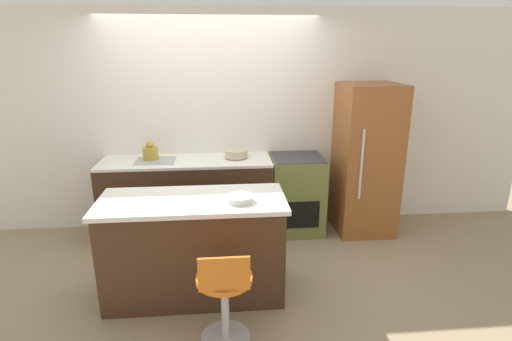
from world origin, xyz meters
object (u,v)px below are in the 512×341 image
at_px(stool_chair, 225,296).
at_px(mixing_bowl, 236,154).
at_px(oven_range, 296,194).
at_px(kettle, 150,152).
at_px(refrigerator, 366,160).

xyz_separation_m(stool_chair, mixing_bowl, (0.18, 1.94, 0.57)).
bearing_deg(mixing_bowl, oven_range, -4.04).
xyz_separation_m(oven_range, stool_chair, (-0.89, -1.89, -0.07)).
xyz_separation_m(oven_range, kettle, (-1.69, 0.05, 0.55)).
xyz_separation_m(oven_range, mixing_bowl, (-0.71, 0.05, 0.51)).
relative_size(kettle, mixing_bowl, 0.84).
height_order(stool_chair, mixing_bowl, mixing_bowl).
distance_m(oven_range, stool_chair, 2.09).
distance_m(refrigerator, kettle, 2.51).
bearing_deg(stool_chair, mixing_bowl, 84.83).
bearing_deg(oven_range, stool_chair, -115.18).
relative_size(oven_range, mixing_bowl, 3.53).
bearing_deg(refrigerator, kettle, 177.98).
distance_m(refrigerator, stool_chair, 2.56).
relative_size(oven_range, stool_chair, 1.15).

